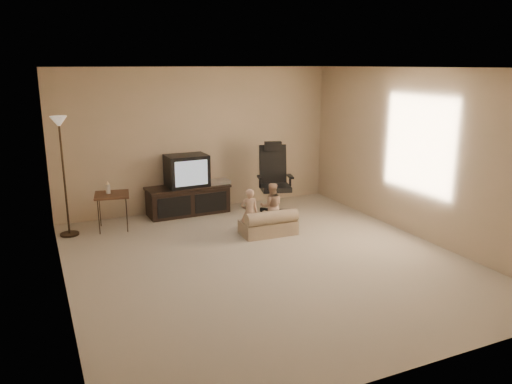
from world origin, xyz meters
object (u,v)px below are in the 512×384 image
office_chair (274,188)px  child_sofa (269,224)px  toddler_right (272,206)px  tv_stand (188,190)px  floor_lamp (61,150)px  toddler_left (249,213)px  side_table (111,195)px

office_chair → child_sofa: (-0.60, -1.04, -0.28)m
office_chair → child_sofa: size_ratio=1.46×
child_sofa → toddler_right: size_ratio=1.13×
tv_stand → floor_lamp: (-2.00, -0.35, 0.89)m
office_chair → toddler_left: (-0.89, -0.95, -0.08)m
side_table → floor_lamp: (-0.67, -0.02, 0.77)m
tv_stand → side_table: size_ratio=1.88×
child_sofa → toddler_left: (-0.29, 0.09, 0.20)m
office_chair → toddler_right: bearing=-103.9°
floor_lamp → child_sofa: bearing=-24.2°
toddler_left → toddler_right: bearing=-147.6°
floor_lamp → toddler_left: size_ratio=2.46×
office_chair → side_table: size_ratio=1.59×
side_table → toddler_right: side_table is taller
side_table → toddler_right: (2.28, -1.04, -0.18)m
child_sofa → toddler_left: bearing=165.3°
tv_stand → child_sofa: 1.80m
tv_stand → child_sofa: size_ratio=1.73×
side_table → child_sofa: 2.51m
tv_stand → office_chair: 1.50m
tv_stand → office_chair: (1.39, -0.56, 0.01)m
office_chair → child_sofa: office_chair is taller
child_sofa → floor_lamp: bearing=157.9°
office_chair → child_sofa: 1.23m
office_chair → toddler_right: office_chair is taller
child_sofa → toddler_right: bearing=58.8°
side_table → child_sofa: (2.12, -1.28, -0.39)m
office_chair → child_sofa: bearing=-104.8°
tv_stand → toddler_right: bearing=-57.0°
tv_stand → side_table: (-1.34, -0.32, 0.13)m
toddler_left → floor_lamp: bearing=-11.1°
tv_stand → office_chair: office_chair is taller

